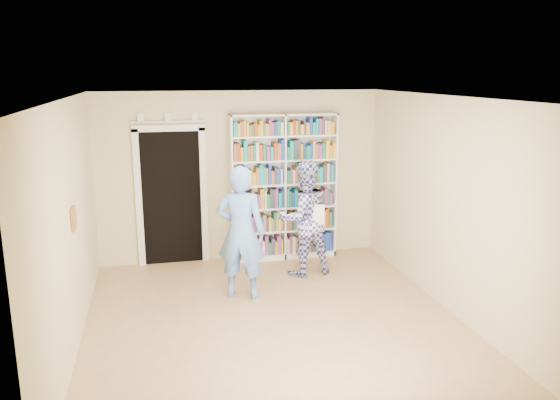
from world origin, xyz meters
name	(u,v)px	position (x,y,z in m)	size (l,w,h in m)	color
floor	(274,323)	(0.00, 0.00, 0.00)	(5.00, 5.00, 0.00)	#A37C4E
ceiling	(274,98)	(0.00, 0.00, 2.70)	(5.00, 5.00, 0.00)	white
wall_back	(241,176)	(0.00, 2.50, 1.35)	(4.50, 4.50, 0.00)	beige
wall_left	(70,228)	(-2.25, 0.00, 1.35)	(5.00, 5.00, 0.00)	beige
wall_right	(449,205)	(2.25, 0.00, 1.35)	(5.00, 5.00, 0.00)	beige
bookshelf	(284,187)	(0.67, 2.34, 1.19)	(1.71, 0.32, 2.35)	white
doorway	(171,190)	(-1.10, 2.48, 1.18)	(1.10, 0.08, 2.43)	black
wall_art	(74,218)	(-2.23, 0.20, 1.40)	(0.03, 0.25, 0.25)	brown
man_blue	(241,233)	(-0.26, 0.88, 0.90)	(0.66, 0.43, 1.81)	#618FD8
man_plaid	(304,218)	(0.79, 1.54, 0.87)	(0.84, 0.66, 1.73)	navy
paper_sheet	(317,214)	(0.91, 1.27, 0.98)	(0.21, 0.01, 0.29)	white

